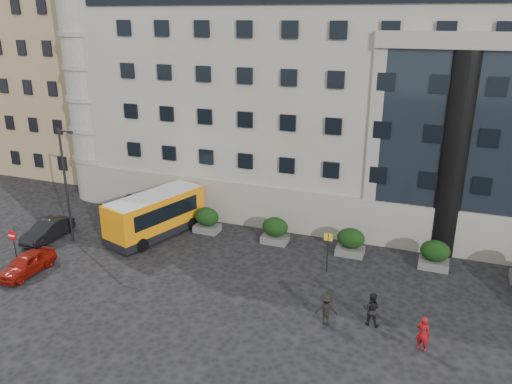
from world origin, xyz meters
The scene contains 21 objects.
ground centered at (0.00, 0.00, 0.00)m, with size 120.00×120.00×0.00m, color black.
civic_building centered at (6.00, 22.00, 9.00)m, with size 44.00×24.00×18.00m, color gray.
entrance_column centered at (12.00, 10.30, 6.50)m, with size 1.80×1.80×13.00m, color black.
apartment_near centered at (-24.00, 20.00, 10.00)m, with size 14.00×14.00×20.00m, color #988358.
apartment_far centered at (-27.00, 38.00, 11.00)m, with size 13.00×13.00×22.00m, color #82694C.
hedge_a centered at (-4.00, 7.80, 0.93)m, with size 1.80×1.26×1.84m.
hedge_b centered at (1.20, 7.80, 0.93)m, with size 1.80×1.26×1.84m.
hedge_c centered at (6.40, 7.80, 0.93)m, with size 1.80×1.26×1.84m.
hedge_d centered at (11.60, 7.80, 0.93)m, with size 1.80×1.26×1.84m.
street_lamp centered at (-11.94, 3.00, 4.37)m, with size 1.16×0.18×8.00m.
bus_stop_sign centered at (5.50, 5.00, 1.73)m, with size 0.50×0.08×2.52m.
no_entry_sign centered at (-13.00, -1.04, 1.65)m, with size 0.64×0.16×2.32m.
minibus centered at (-7.10, 5.97, 1.69)m, with size 4.62×7.75×3.06m.
red_truck centered at (-12.22, 17.24, 1.34)m, with size 2.89×5.14×2.62m.
parked_car_a centered at (-11.50, -1.67, 0.65)m, with size 1.53×3.79×1.29m, color maroon.
parked_car_b centered at (-13.86, 2.67, 0.67)m, with size 1.43×4.09×1.35m, color black.
parked_car_c centered at (-11.50, 9.37, 0.62)m, with size 1.72×4.24×1.23m, color black.
parked_car_d centered at (-11.50, 14.69, 0.64)m, with size 2.11×4.59×1.27m, color black.
pedestrian_a centered at (11.41, -0.92, 0.88)m, with size 0.65×0.42×1.77m, color maroon.
pedestrian_b centered at (8.86, 0.29, 0.90)m, with size 0.88×0.68×1.80m, color black.
pedestrian_c centered at (6.71, -0.45, 0.85)m, with size 1.10×0.63×1.71m, color black.
Camera 1 is at (11.10, -22.02, 14.82)m, focal length 35.00 mm.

